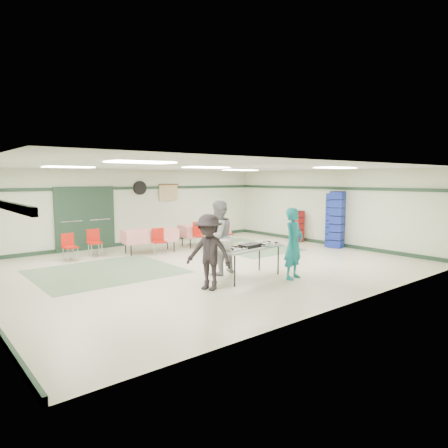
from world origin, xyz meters
TOP-DOWN VIEW (x-y plane):
  - floor at (0.00, 0.00)m, footprint 11.00×11.00m
  - ceiling at (0.00, 0.00)m, footprint 11.00×11.00m
  - wall_back at (0.00, 4.50)m, footprint 11.00×0.00m
  - wall_front at (0.00, -4.50)m, footprint 11.00×0.00m
  - wall_right at (5.50, 0.00)m, footprint 0.00×9.00m
  - trim_back at (0.00, 4.47)m, footprint 11.00×0.06m
  - baseboard_back at (0.00, 4.47)m, footprint 11.00×0.06m
  - trim_right at (5.47, 0.00)m, footprint 0.06×9.00m
  - baseboard_right at (5.47, 0.00)m, footprint 0.06×9.00m
  - green_patch_a at (-2.50, 1.00)m, footprint 3.50×3.00m
  - green_patch_b at (2.80, 1.50)m, footprint 2.50×3.50m
  - double_door_left at (-2.20, 4.44)m, footprint 0.90×0.06m
  - double_door_right at (-1.25, 4.44)m, footprint 0.90×0.06m
  - door_frame at (-1.73, 4.42)m, footprint 2.00×0.03m
  - wall_fan at (0.30, 4.44)m, footprint 0.50×0.10m
  - scroll_banner at (1.50, 4.44)m, footprint 0.80×0.02m
  - serving_table at (-0.11, -1.80)m, footprint 1.93×0.97m
  - sheet_tray_right at (0.44, -1.86)m, footprint 0.67×0.54m
  - sheet_tray_mid at (-0.20, -1.64)m, footprint 0.66×0.53m
  - sheet_tray_left at (-0.63, -1.86)m, footprint 0.65×0.52m
  - baking_pan at (-0.13, -1.87)m, footprint 0.55×0.38m
  - foam_box_stack at (-0.87, -1.80)m, footprint 0.28×0.27m
  - volunteer_teal at (0.70, -2.53)m, footprint 0.70×0.54m
  - volunteer_grey at (-0.41, -1.03)m, footprint 1.00×0.83m
  - volunteer_dark at (-1.45, -2.01)m, footprint 0.98×1.21m
  - dining_table_a at (1.90, 2.67)m, footprint 1.86×0.98m
  - dining_table_b at (-0.30, 2.67)m, footprint 1.82×1.02m
  - chair_a at (2.03, 2.10)m, footprint 0.49×0.49m
  - chair_b at (1.28, 2.11)m, footprint 0.54×0.54m
  - chair_c at (2.34, 2.10)m, footprint 0.50×0.50m
  - chair_d at (-0.31, 2.10)m, footprint 0.47×0.47m
  - chair_loose_a at (-1.95, 3.15)m, footprint 0.42×0.42m
  - chair_loose_b at (-2.78, 2.95)m, footprint 0.41×0.41m
  - crate_stack_blue_a at (5.15, -0.41)m, footprint 0.43×0.43m
  - crate_stack_red at (5.15, 1.14)m, footprint 0.36×0.36m
  - crate_stack_blue_b at (5.15, -0.61)m, footprint 0.53×0.53m

SIDE VIEW (x-z plane):
  - floor at x=0.00m, z-range 0.00..0.00m
  - green_patch_a at x=-2.50m, z-range 0.00..0.01m
  - green_patch_b at x=2.80m, z-range 0.00..0.01m
  - baseboard_back at x=0.00m, z-range 0.00..0.12m
  - baseboard_right at x=5.47m, z-range 0.00..0.12m
  - chair_loose_b at x=-2.78m, z-range 0.09..0.89m
  - chair_a at x=2.03m, z-range 0.09..0.92m
  - chair_d at x=-0.31m, z-range 0.09..0.93m
  - chair_loose_a at x=-1.95m, z-range 0.09..0.94m
  - chair_c at x=2.34m, z-range 0.09..0.94m
  - dining_table_b at x=-0.30m, z-range 0.19..0.95m
  - dining_table_a at x=1.90m, z-range 0.19..0.95m
  - chair_b at x=1.28m, z-range 0.11..1.05m
  - crate_stack_red at x=5.15m, z-range 0.00..1.18m
  - serving_table at x=-0.11m, z-range 0.34..1.10m
  - sheet_tray_right at x=0.44m, z-range 0.76..0.78m
  - sheet_tray_mid at x=-0.20m, z-range 0.76..0.78m
  - sheet_tray_left at x=-0.63m, z-range 0.76..0.78m
  - baking_pan at x=-0.13m, z-range 0.76..0.84m
  - volunteer_dark at x=-1.45m, z-range 0.00..1.63m
  - volunteer_teal at x=0.70m, z-range 0.00..1.70m
  - foam_box_stack at x=-0.87m, z-range 0.76..1.00m
  - volunteer_grey at x=-0.41m, z-range 0.00..1.87m
  - crate_stack_blue_a at x=5.15m, z-range 0.00..1.88m
  - crate_stack_blue_b at x=5.15m, z-range 0.00..1.96m
  - double_door_left at x=-2.20m, z-range 0.00..2.10m
  - double_door_right at x=-1.25m, z-range 0.00..2.10m
  - door_frame at x=-1.73m, z-range -0.02..2.12m
  - wall_back at x=0.00m, z-range -4.15..6.85m
  - wall_front at x=0.00m, z-range -4.15..6.85m
  - wall_right at x=5.50m, z-range -3.15..5.85m
  - scroll_banner at x=1.50m, z-range 1.55..2.15m
  - trim_back at x=0.00m, z-range 2.00..2.10m
  - trim_right at x=5.47m, z-range 2.00..2.10m
  - wall_fan at x=0.30m, z-range 1.80..2.30m
  - ceiling at x=0.00m, z-range 2.70..2.70m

